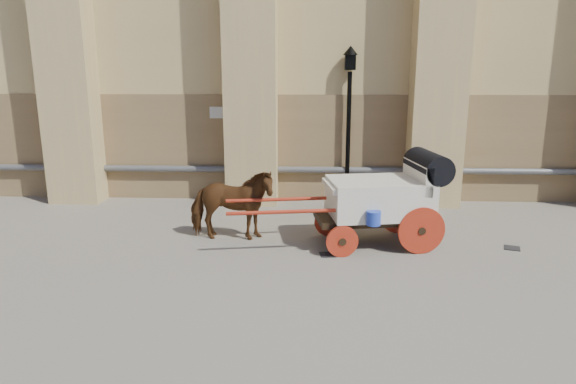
{
  "coord_description": "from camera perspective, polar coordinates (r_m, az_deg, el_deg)",
  "views": [
    {
      "loc": [
        0.58,
        -10.43,
        3.75
      ],
      "look_at": [
        0.14,
        0.28,
        1.13
      ],
      "focal_mm": 32.0,
      "sensor_mm": 36.0,
      "label": 1
    }
  ],
  "objects": [
    {
      "name": "horse",
      "position": [
        11.31,
        -6.34,
        -1.43
      ],
      "size": [
        0.89,
        1.91,
        1.61
      ],
      "primitive_type": "imported",
      "rotation": [
        0.0,
        0.0,
        1.56
      ],
      "color": "brown",
      "rests_on": "ground"
    },
    {
      "name": "carriage",
      "position": [
        11.12,
        10.84,
        -0.37
      ],
      "size": [
        4.73,
        1.95,
        2.01
      ],
      "rotation": [
        0.0,
        0.0,
        0.16
      ],
      "color": "black",
      "rests_on": "ground"
    },
    {
      "name": "drain_grate_near",
      "position": [
        10.61,
        4.46,
        -6.96
      ],
      "size": [
        0.37,
        0.37,
        0.01
      ],
      "primitive_type": "cube",
      "rotation": [
        0.0,
        0.0,
        0.17
      ],
      "color": "black",
      "rests_on": "ground"
    },
    {
      "name": "street_lamp",
      "position": [
        14.35,
        6.75,
        7.85
      ],
      "size": [
        0.4,
        0.4,
        4.3
      ],
      "color": "black",
      "rests_on": "ground"
    },
    {
      "name": "drain_grate_far",
      "position": [
        11.94,
        23.63,
        -5.72
      ],
      "size": [
        0.41,
        0.41,
        0.01
      ],
      "primitive_type": "cube",
      "rotation": [
        0.0,
        0.0,
        -0.34
      ],
      "color": "black",
      "rests_on": "ground"
    },
    {
      "name": "ground",
      "position": [
        11.1,
        -0.8,
        -5.99
      ],
      "size": [
        90.0,
        90.0,
        0.0
      ],
      "primitive_type": "plane",
      "color": "#6C6559",
      "rests_on": "ground"
    }
  ]
}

